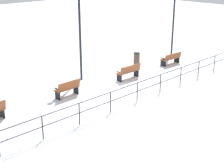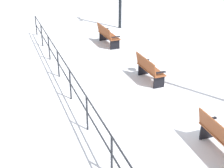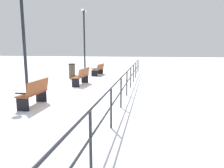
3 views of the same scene
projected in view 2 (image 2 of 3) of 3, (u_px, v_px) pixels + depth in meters
name	position (u px, v px, depth m)	size (l,w,h in m)	color
ground_plane	(179.00, 110.00, 9.27)	(80.00, 80.00, 0.00)	white
bench_second	(224.00, 139.00, 7.17)	(0.54, 1.64, 0.91)	brown
bench_third	(149.00, 69.00, 10.90)	(0.52, 1.40, 0.91)	brown
bench_fourth	(107.00, 35.00, 14.54)	(0.61, 1.62, 0.92)	brown
waterfront_railing	(87.00, 107.00, 8.06)	(0.05, 18.50, 1.03)	#26282D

